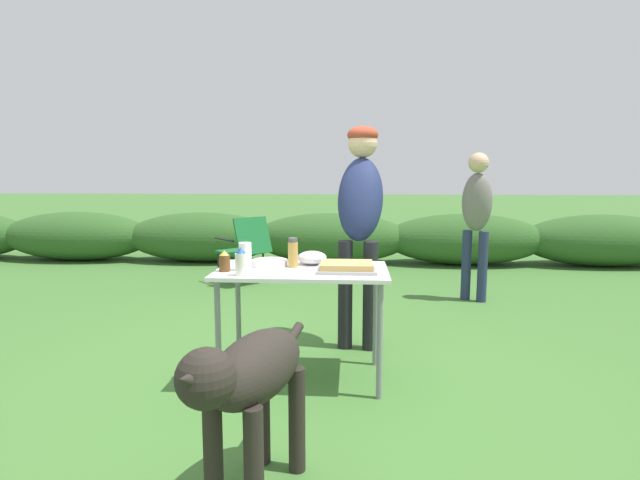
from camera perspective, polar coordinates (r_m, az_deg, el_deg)
ground_plane at (r=3.45m, az=-1.98°, el=-15.49°), size 60.00×60.00×0.00m
shrub_hedge at (r=7.58m, az=1.29°, el=0.22°), size 14.40×0.90×0.76m
folding_table at (r=3.25m, az=-2.03°, el=-4.65°), size 1.10×0.64×0.74m
food_tray at (r=3.16m, az=3.08°, el=-3.10°), size 0.37×0.30×0.06m
plate_stack at (r=3.34m, az=-5.79°, el=-2.62°), size 0.24×0.24×0.04m
mixing_bowl at (r=3.39m, az=-0.92°, el=-2.03°), size 0.20×0.20×0.09m
paper_cup_stack at (r=3.20m, az=-8.54°, el=-1.88°), size 0.08×0.08×0.18m
beer_bottle at (r=3.20m, az=-10.85°, el=-2.43°), size 0.07×0.07×0.13m
mayo_bottle at (r=3.04m, az=-9.03°, el=-2.50°), size 0.07×0.07×0.18m
spice_jar at (r=3.28m, az=-3.11°, el=-1.48°), size 0.06×0.06×0.19m
standing_person_in_dark_puffer at (r=3.89m, az=4.63°, el=3.86°), size 0.41×0.53×1.72m
standing_person_in_navy_coat at (r=5.49m, az=17.46°, el=3.13°), size 0.39×0.36×1.57m
dog at (r=2.11m, az=-7.98°, el=-15.61°), size 0.45×0.96×0.76m
camp_chair_green_behind_table at (r=6.19m, az=-8.53°, el=-0.70°), size 0.74×0.74×0.83m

